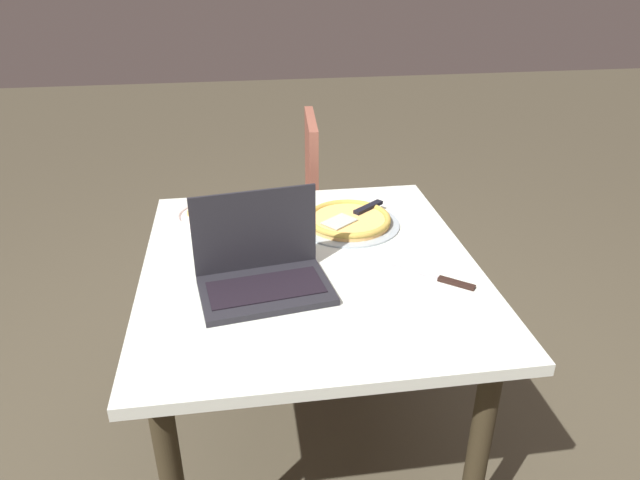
% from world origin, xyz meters
% --- Properties ---
extents(ground_plane, '(12.00, 12.00, 0.00)m').
position_xyz_m(ground_plane, '(0.00, 0.00, 0.00)').
color(ground_plane, '#474030').
extents(dining_table, '(1.05, 0.94, 0.75)m').
position_xyz_m(dining_table, '(0.00, 0.00, 0.65)').
color(dining_table, silver).
rests_on(dining_table, ground_plane).
extents(laptop, '(0.27, 0.37, 0.25)m').
position_xyz_m(laptop, '(-0.11, 0.14, 0.81)').
color(laptop, black).
rests_on(laptop, dining_table).
extents(pizza_plate, '(0.24, 0.24, 0.04)m').
position_xyz_m(pizza_plate, '(0.33, 0.28, 0.77)').
color(pizza_plate, white).
rests_on(pizza_plate, dining_table).
extents(pizza_tray, '(0.33, 0.33, 0.04)m').
position_xyz_m(pizza_tray, '(0.22, -0.16, 0.77)').
color(pizza_tray, '#96A3AC').
rests_on(pizza_tray, dining_table).
extents(table_knife, '(0.17, 0.20, 0.01)m').
position_xyz_m(table_knife, '(-0.15, -0.34, 0.76)').
color(table_knife, '#BCB1B5').
rests_on(table_knife, dining_table).
extents(chair_near, '(0.44, 0.44, 0.92)m').
position_xyz_m(chair_near, '(0.89, -0.01, 0.53)').
color(chair_near, brown).
rests_on(chair_near, ground_plane).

